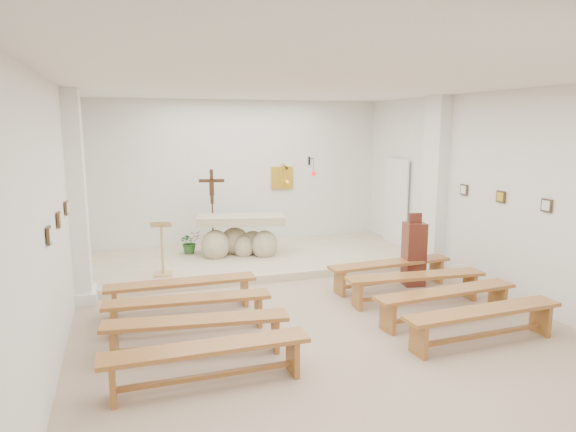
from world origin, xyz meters
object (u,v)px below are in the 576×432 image
object	(u,v)px
bench_right_front	(390,268)
bench_right_second	(415,282)
bench_right_third	(446,298)
bench_left_fourth	(207,356)
crucifix_stand	(212,205)
bench_left_third	(197,328)
bench_right_fourth	(483,318)
lectern	(162,248)
altar	(240,239)
bench_left_second	(188,306)
donation_pedestal	(414,253)
bench_left_front	(182,288)

from	to	relation	value
bench_right_front	bench_right_second	bearing A→B (deg)	-93.50
bench_right_second	bench_right_third	xyz separation A→B (m)	(0.00, -0.84, 0.00)
bench_right_second	bench_left_fourth	bearing A→B (deg)	-150.78
crucifix_stand	bench_left_third	distance (m)	4.96
bench_right_front	bench_left_third	bearing A→B (deg)	-159.10
bench_right_second	bench_left_fourth	size ratio (longest dim) A/B	1.01
bench_right_third	bench_right_front	bearing A→B (deg)	85.66
bench_right_front	bench_right_fourth	distance (m)	2.53
lectern	altar	bearing A→B (deg)	39.57
bench_right_front	bench_right_second	distance (m)	0.84
bench_left_fourth	bench_right_fourth	world-z (taller)	same
bench_right_front	crucifix_stand	bearing A→B (deg)	127.41
bench_left_second	lectern	bearing A→B (deg)	98.41
bench_left_third	bench_right_third	distance (m)	3.72
bench_right_front	bench_right_third	distance (m)	1.69
bench_left_third	bench_right_front	bearing A→B (deg)	31.82
crucifix_stand	bench_right_second	size ratio (longest dim) A/B	0.77
altar	donation_pedestal	size ratio (longest dim) A/B	1.45
bench_right_third	bench_left_front	bearing A→B (deg)	151.26
altar	crucifix_stand	xyz separation A→B (m)	(-0.51, 0.47, 0.69)
donation_pedestal	bench_left_front	size ratio (longest dim) A/B	0.57
bench_right_front	bench_right_third	world-z (taller)	same
lectern	crucifix_stand	bearing A→B (deg)	59.72
altar	bench_left_third	world-z (taller)	altar
crucifix_stand	bench_left_third	bearing A→B (deg)	-89.06
bench_left_front	bench_left_third	size ratio (longest dim) A/B	0.99
crucifix_stand	bench_left_second	world-z (taller)	crucifix_stand
lectern	bench_right_second	bearing A→B (deg)	-23.60
altar	crucifix_stand	world-z (taller)	crucifix_stand
bench_left_second	bench_left_third	world-z (taller)	same
bench_right_third	bench_left_fourth	xyz separation A→B (m)	(-3.72, -0.84, 0.00)
bench_right_third	donation_pedestal	bearing A→B (deg)	69.34
altar	donation_pedestal	xyz separation A→B (m)	(2.68, -2.57, 0.08)
bench_left_second	bench_left_third	bearing A→B (deg)	-85.55
bench_right_front	bench_left_front	bearing A→B (deg)	176.50
bench_left_front	bench_left_fourth	size ratio (longest dim) A/B	1.00
altar	bench_right_fourth	size ratio (longest dim) A/B	0.83
lectern	bench_left_second	xyz separation A→B (m)	(0.17, -2.43, -0.30)
lectern	bench_right_third	size ratio (longest dim) A/B	0.45
lectern	bench_left_second	bearing A→B (deg)	-77.66
donation_pedestal	bench_left_front	world-z (taller)	donation_pedestal
crucifix_stand	bench_left_front	size ratio (longest dim) A/B	0.78
bench_left_third	bench_left_fourth	xyz separation A→B (m)	(0.00, -0.84, 0.00)
crucifix_stand	bench_left_second	distance (m)	4.16
donation_pedestal	bench_left_third	world-z (taller)	donation_pedestal
altar	bench_right_third	bearing A→B (deg)	-50.39
bench_left_front	bench_left_third	xyz separation A→B (m)	(0.00, -1.69, 0.00)
lectern	donation_pedestal	xyz separation A→B (m)	(4.40, -1.53, -0.08)
bench_left_front	bench_left_third	distance (m)	1.69
altar	bench_right_front	bearing A→B (deg)	-37.49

